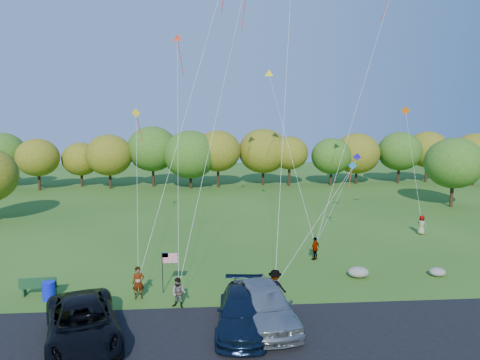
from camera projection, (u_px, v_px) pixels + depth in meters
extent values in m
plane|color=#2E5819|center=(248.00, 299.00, 22.62)|extent=(140.00, 140.00, 0.00)
cube|color=black|center=(257.00, 336.00, 18.66)|extent=(44.00, 6.00, 0.06)
cylinder|color=#392614|center=(40.00, 181.00, 57.18)|extent=(0.36, 0.36, 2.38)
ellipsoid|color=#285C18|center=(38.00, 159.00, 56.78)|extent=(5.07, 5.07, 4.56)
cylinder|color=#392614|center=(85.00, 177.00, 60.28)|extent=(0.36, 0.36, 2.62)
ellipsoid|color=#285C18|center=(84.00, 155.00, 59.85)|extent=(5.21, 5.21, 4.69)
cylinder|color=#392614|center=(115.00, 179.00, 58.96)|extent=(0.36, 0.36, 2.25)
ellipsoid|color=#285C18|center=(114.00, 155.00, 58.47)|extent=(6.96, 6.96, 6.26)
cylinder|color=#392614|center=(146.00, 177.00, 59.83)|extent=(0.36, 0.36, 2.65)
ellipsoid|color=#345D17|center=(146.00, 156.00, 59.41)|extent=(4.82, 4.82, 4.34)
cylinder|color=#392614|center=(184.00, 175.00, 60.26)|extent=(0.36, 0.36, 3.04)
ellipsoid|color=#285C18|center=(184.00, 149.00, 59.73)|extent=(6.76, 6.76, 6.08)
cylinder|color=#392614|center=(221.00, 179.00, 58.34)|extent=(0.36, 0.36, 2.50)
ellipsoid|color=#285C18|center=(221.00, 158.00, 57.94)|extent=(4.84, 4.84, 4.36)
cylinder|color=#392614|center=(255.00, 174.00, 61.29)|extent=(0.36, 0.36, 3.14)
ellipsoid|color=#345D17|center=(255.00, 147.00, 60.74)|extent=(6.92, 6.92, 6.22)
cylinder|color=#392614|center=(300.00, 175.00, 59.90)|extent=(0.36, 0.36, 3.14)
ellipsoid|color=#345D17|center=(300.00, 149.00, 59.38)|extent=(6.34, 6.34, 5.71)
cylinder|color=#392614|center=(325.00, 175.00, 61.66)|extent=(0.36, 0.36, 2.56)
ellipsoid|color=#285C18|center=(326.00, 155.00, 61.24)|extent=(5.13, 5.13, 4.62)
cylinder|color=#392614|center=(357.00, 173.00, 62.94)|extent=(0.36, 0.36, 2.84)
ellipsoid|color=#345D17|center=(358.00, 150.00, 62.45)|extent=(6.06, 6.06, 5.46)
cylinder|color=#392614|center=(397.00, 175.00, 59.94)|extent=(0.36, 0.36, 3.03)
ellipsoid|color=#285C18|center=(398.00, 153.00, 59.49)|extent=(4.94, 4.94, 4.45)
cylinder|color=#392614|center=(428.00, 174.00, 62.33)|extent=(0.36, 0.36, 2.76)
ellipsoid|color=#285C18|center=(430.00, 154.00, 61.90)|extent=(4.93, 4.93, 4.44)
cylinder|color=#392614|center=(460.00, 176.00, 62.17)|extent=(0.36, 0.36, 2.26)
ellipsoid|color=#345D17|center=(462.00, 152.00, 61.68)|extent=(7.16, 7.16, 6.45)
cylinder|color=#392614|center=(452.00, 194.00, 45.87)|extent=(0.36, 0.36, 2.80)
ellipsoid|color=#285C18|center=(454.00, 163.00, 45.39)|extent=(6.00, 6.00, 5.40)
imported|color=black|center=(82.00, 323.00, 17.96)|extent=(4.69, 6.74, 1.71)
imported|color=black|center=(242.00, 311.00, 19.25)|extent=(2.76, 5.61, 1.57)
imported|color=#91969A|center=(264.00, 304.00, 19.64)|extent=(3.14, 5.86, 1.89)
imported|color=#4C4C59|center=(138.00, 283.00, 22.51)|extent=(0.68, 0.50, 1.73)
imported|color=#4C4C59|center=(179.00, 293.00, 21.46)|extent=(0.90, 0.80, 1.54)
imported|color=#4C4C59|center=(275.00, 287.00, 21.79)|extent=(1.36, 1.08, 1.84)
imported|color=#4C4C59|center=(315.00, 248.00, 28.73)|extent=(0.94, 0.90, 1.56)
imported|color=#4C4C59|center=(422.00, 225.00, 35.00)|extent=(0.87, 0.92, 1.59)
cube|color=#173F20|center=(40.00, 287.00, 22.97)|extent=(1.91, 0.31, 0.06)
cube|color=#173F20|center=(38.00, 283.00, 22.74)|extent=(1.90, 0.25, 0.58)
cube|color=#173F20|center=(25.00, 292.00, 22.95)|extent=(0.13, 0.48, 0.44)
cube|color=#173F20|center=(55.00, 291.00, 23.06)|extent=(0.13, 0.48, 0.44)
cylinder|color=#0D1CD0|center=(49.00, 291.00, 22.42)|extent=(0.64, 0.64, 0.97)
cylinder|color=black|center=(163.00, 273.00, 23.18)|extent=(0.05, 0.05, 2.29)
cube|color=red|center=(170.00, 258.00, 23.09)|extent=(0.82, 0.55, 0.02)
cube|color=navy|center=(165.00, 255.00, 23.06)|extent=(0.33, 0.02, 0.26)
ellipsoid|color=#9A9887|center=(358.00, 272.00, 25.61)|extent=(1.26, 0.99, 0.63)
ellipsoid|color=gray|center=(437.00, 272.00, 25.82)|extent=(0.98, 0.82, 0.51)
cone|color=yellow|center=(269.00, 74.00, 35.23)|extent=(0.90, 0.58, 0.77)
cube|color=orange|center=(406.00, 111.00, 33.88)|extent=(0.68, 0.30, 0.69)
cube|color=yellow|center=(136.00, 113.00, 32.62)|extent=(0.64, 0.35, 0.70)
cube|color=#2613C4|center=(357.00, 157.00, 38.52)|extent=(0.75, 0.25, 0.73)
cone|color=red|center=(177.00, 38.00, 34.52)|extent=(0.90, 0.44, 0.82)
cube|color=#1682CB|center=(353.00, 166.00, 31.44)|extent=(0.55, 0.33, 0.61)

